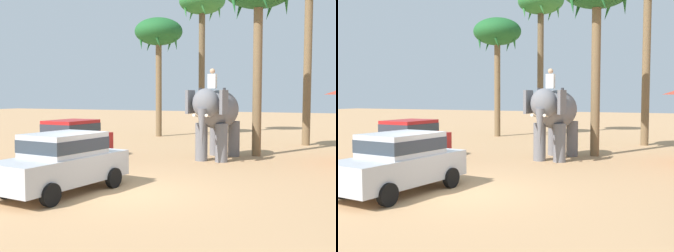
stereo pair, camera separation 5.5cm
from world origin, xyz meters
TOP-DOWN VIEW (x-y plane):
  - ground_plane at (0.00, 0.00)m, footprint 120.00×120.00m
  - car_sedan_foreground at (-1.48, -0.62)m, footprint 2.24×4.27m
  - car_parked_far_side at (-5.14, 4.65)m, footprint 2.06×4.19m
  - elephant_with_mahout at (0.62, 7.26)m, footprint 1.66×3.88m
  - palm_tree_near_hut at (-3.77, 17.90)m, footprint 3.20×3.20m
  - palm_tree_left_of_road at (-6.04, 15.65)m, footprint 3.20×3.20m

SIDE VIEW (x-z plane):
  - ground_plane at x=0.00m, z-range 0.00..0.00m
  - car_sedan_foreground at x=-1.48m, z-range 0.08..1.78m
  - car_parked_far_side at x=-5.14m, z-range 0.08..1.78m
  - elephant_with_mahout at x=0.62m, z-range 0.05..3.93m
  - palm_tree_left_of_road at x=-6.04m, z-range 2.84..10.75m
  - palm_tree_near_hut at x=-3.77m, z-range 3.79..13.98m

